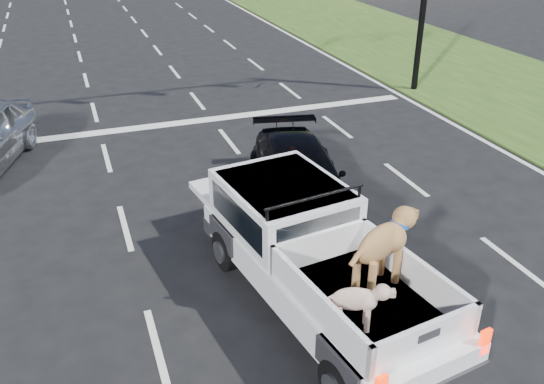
# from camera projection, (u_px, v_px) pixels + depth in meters

# --- Properties ---
(ground) EXTENTS (160.00, 160.00, 0.00)m
(ground) POSITION_uv_depth(u_px,v_px,m) (262.00, 324.00, 9.64)
(ground) COLOR black
(ground) RESTS_ON ground
(road_markings) EXTENTS (17.75, 60.00, 0.01)m
(road_markings) POSITION_uv_depth(u_px,v_px,m) (180.00, 169.00, 15.13)
(road_markings) COLOR silver
(road_markings) RESTS_ON ground
(pickup_truck) EXTENTS (2.76, 5.79, 2.09)m
(pickup_truck) POSITION_uv_depth(u_px,v_px,m) (316.00, 254.00, 9.75)
(pickup_truck) COLOR black
(pickup_truck) RESTS_ON ground
(black_coupe) EXTENTS (2.90, 5.06, 1.38)m
(black_coupe) POSITION_uv_depth(u_px,v_px,m) (299.00, 177.00, 13.13)
(black_coupe) COLOR black
(black_coupe) RESTS_ON ground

